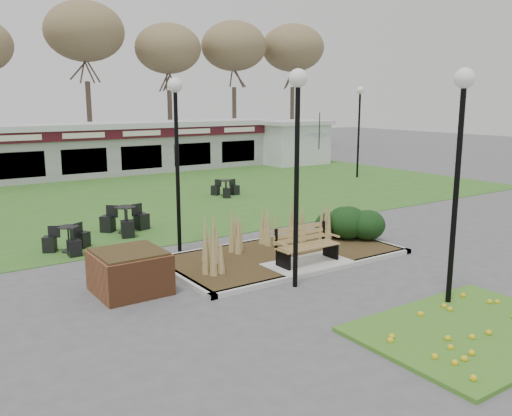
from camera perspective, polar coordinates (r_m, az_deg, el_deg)
ground at (r=13.85m, az=5.83°, el=-6.39°), size 100.00×100.00×0.00m
lawn at (r=24.02m, az=-12.91°, el=1.04°), size 34.00×16.00×0.02m
flower_bed at (r=10.96m, az=21.84°, el=-11.73°), size 4.20×3.00×0.16m
planting_bed at (r=15.54m, az=6.26°, el=-3.02°), size 6.75×3.40×1.27m
park_bench at (r=13.87m, az=5.22°, el=-3.82°), size 1.70×0.66×0.93m
brick_planter at (r=12.38m, az=-13.15°, el=-6.51°), size 1.50×1.50×0.95m
food_pavilion at (r=31.33m, az=-18.43°, el=5.83°), size 24.60×3.40×2.90m
service_hut at (r=35.78m, az=3.88°, el=6.97°), size 4.40×3.40×2.83m
tree_backdrop at (r=39.21m, az=-22.51°, el=16.66°), size 47.24×5.24×10.36m
lamp_post_near_left at (r=11.41m, az=20.70°, el=7.09°), size 0.40×0.40×4.81m
lamp_post_mid_left at (r=11.86m, az=4.37°, el=8.08°), size 0.40×0.40×4.86m
lamp_post_mid_right at (r=14.76m, az=-8.40°, el=8.42°), size 0.40×0.40×4.78m
lamp_post_far_right at (r=29.83m, az=10.84°, el=9.93°), size 0.40×0.40×4.86m
bistro_set_b at (r=16.05m, az=-19.09°, el=-3.51°), size 1.36×1.18×0.72m
bistro_set_c at (r=17.77m, az=-13.56°, el=-1.64°), size 1.54×1.55×0.85m
bistro_set_d at (r=23.88m, az=-3.22°, el=1.84°), size 1.16×1.30×0.69m
patio_umbrella at (r=33.07m, az=6.65°, el=6.58°), size 2.36×2.39×2.31m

